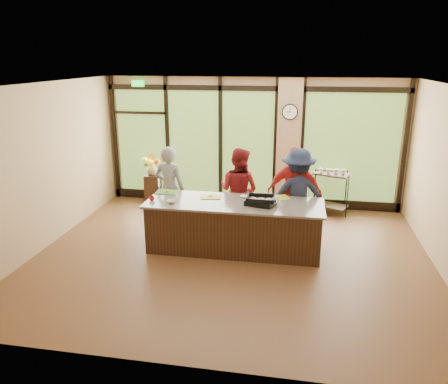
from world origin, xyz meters
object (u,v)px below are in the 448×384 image
at_px(cook_left, 170,189).
at_px(bar_cart, 331,187).
at_px(roasting_pan, 261,202).
at_px(flower_stand, 153,189).
at_px(island_base, 234,227).
at_px(cook_right, 297,194).

relative_size(cook_left, bar_cart, 1.65).
relative_size(roasting_pan, bar_cart, 0.47).
distance_m(cook_left, flower_stand, 1.88).
distance_m(island_base, cook_right, 1.42).
bearing_deg(island_base, cook_left, 151.96).
height_order(island_base, roasting_pan, roasting_pan).
bearing_deg(island_base, cook_right, 34.47).
distance_m(cook_left, roasting_pan, 2.10).
distance_m(island_base, cook_left, 1.70).
relative_size(roasting_pan, flower_stand, 0.69).
bearing_deg(cook_left, roasting_pan, 165.98).
bearing_deg(cook_right, bar_cart, -125.61).
bearing_deg(cook_right, flower_stand, -34.09).
bearing_deg(island_base, bar_cart, 50.98).
bearing_deg(flower_stand, bar_cart, -5.60).
height_order(cook_left, bar_cart, cook_left).
height_order(island_base, bar_cart, bar_cart).
bearing_deg(bar_cart, flower_stand, -158.14).
distance_m(cook_left, cook_right, 2.56).
height_order(cook_left, flower_stand, cook_left).
distance_m(cook_left, bar_cart, 3.63).
relative_size(island_base, bar_cart, 2.94).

